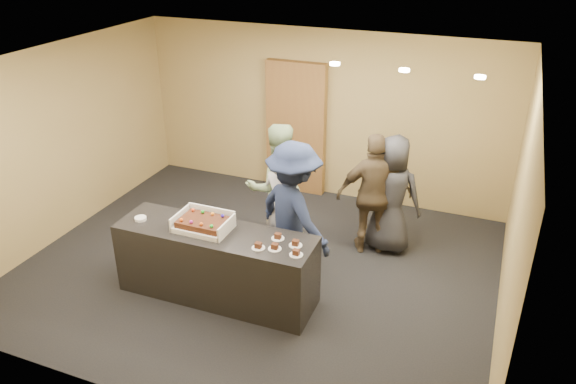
% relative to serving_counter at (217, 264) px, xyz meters
% --- Properties ---
extents(room, '(6.04, 6.00, 2.70)m').
position_rel_serving_counter_xyz_m(room, '(0.20, 0.74, 0.90)').
color(room, black).
rests_on(room, ground).
extents(serving_counter, '(2.41, 0.72, 0.90)m').
position_rel_serving_counter_xyz_m(serving_counter, '(0.00, 0.00, 0.00)').
color(serving_counter, black).
rests_on(serving_counter, floor).
extents(storage_cabinet, '(0.99, 0.15, 2.18)m').
position_rel_serving_counter_xyz_m(storage_cabinet, '(-0.20, 3.15, 0.64)').
color(storage_cabinet, brown).
rests_on(storage_cabinet, floor).
extents(cake_box, '(0.64, 0.44, 0.19)m').
position_rel_serving_counter_xyz_m(cake_box, '(-0.14, 0.02, 0.49)').
color(cake_box, white).
rests_on(cake_box, serving_counter).
extents(sheet_cake, '(0.55, 0.38, 0.11)m').
position_rel_serving_counter_xyz_m(sheet_cake, '(-0.14, 0.00, 0.55)').
color(sheet_cake, '#3D190E').
rests_on(sheet_cake, cake_box).
extents(plate_stack, '(0.14, 0.14, 0.04)m').
position_rel_serving_counter_xyz_m(plate_stack, '(-0.96, -0.08, 0.47)').
color(plate_stack, white).
rests_on(plate_stack, serving_counter).
extents(slice_a, '(0.15, 0.15, 0.07)m').
position_rel_serving_counter_xyz_m(slice_a, '(0.63, -0.14, 0.47)').
color(slice_a, white).
rests_on(slice_a, serving_counter).
extents(slice_b, '(0.15, 0.15, 0.07)m').
position_rel_serving_counter_xyz_m(slice_b, '(0.75, 0.12, 0.47)').
color(slice_b, white).
rests_on(slice_b, serving_counter).
extents(slice_c, '(0.15, 0.15, 0.07)m').
position_rel_serving_counter_xyz_m(slice_c, '(0.80, -0.09, 0.47)').
color(slice_c, white).
rests_on(slice_c, serving_counter).
extents(slice_d, '(0.15, 0.15, 0.07)m').
position_rel_serving_counter_xyz_m(slice_d, '(0.99, 0.06, 0.47)').
color(slice_d, white).
rests_on(slice_d, serving_counter).
extents(slice_e, '(0.15, 0.15, 0.07)m').
position_rel_serving_counter_xyz_m(slice_e, '(1.06, -0.12, 0.47)').
color(slice_e, white).
rests_on(slice_e, serving_counter).
extents(person_server_grey, '(0.67, 0.56, 1.57)m').
position_rel_serving_counter_xyz_m(person_server_grey, '(0.41, 1.05, 0.34)').
color(person_server_grey, '#AEADB2').
rests_on(person_server_grey, floor).
extents(person_sage_man, '(1.11, 1.06, 1.80)m').
position_rel_serving_counter_xyz_m(person_sage_man, '(0.21, 1.39, 0.45)').
color(person_sage_man, gray).
rests_on(person_sage_man, floor).
extents(person_navy_man, '(1.37, 1.19, 1.84)m').
position_rel_serving_counter_xyz_m(person_navy_man, '(0.71, 0.72, 0.47)').
color(person_navy_man, '#1A2341').
rests_on(person_navy_man, floor).
extents(person_brown_extra, '(1.08, 0.77, 1.71)m').
position_rel_serving_counter_xyz_m(person_brown_extra, '(1.47, 1.73, 0.40)').
color(person_brown_extra, '#4E3E2A').
rests_on(person_brown_extra, floor).
extents(person_dark_suit, '(0.85, 0.59, 1.66)m').
position_rel_serving_counter_xyz_m(person_dark_suit, '(1.67, 1.87, 0.38)').
color(person_dark_suit, '#28292D').
rests_on(person_dark_suit, floor).
extents(ceiling_spotlights, '(1.72, 0.12, 0.03)m').
position_rel_serving_counter_xyz_m(ceiling_spotlights, '(1.80, 1.24, 2.22)').
color(ceiling_spotlights, '#FFEAC6').
rests_on(ceiling_spotlights, ceiling).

